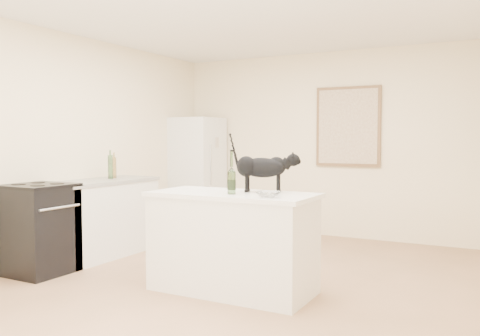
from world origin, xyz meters
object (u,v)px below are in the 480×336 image
stove (39,230)px  black_cat (262,170)px  wine_bottle (232,175)px  glass_bowl (268,194)px  fridge (197,173)px

stove → black_cat: black_cat is taller
wine_bottle → glass_bowl: (0.39, -0.07, -0.14)m
fridge → wine_bottle: size_ratio=5.01×
wine_bottle → glass_bowl: size_ratio=1.67×
glass_bowl → black_cat: bearing=123.4°
black_cat → stove: bearing=174.8°
fridge → wine_bottle: fridge is taller
wine_bottle → glass_bowl: bearing=-10.4°
fridge → black_cat: (2.26, -2.38, 0.25)m
black_cat → wine_bottle: bearing=-139.0°
fridge → glass_bowl: bearing=-47.6°
wine_bottle → black_cat: bearing=60.3°
wine_bottle → glass_bowl: wine_bottle is taller
wine_bottle → glass_bowl: 0.42m
stove → glass_bowl: glass_bowl is taller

